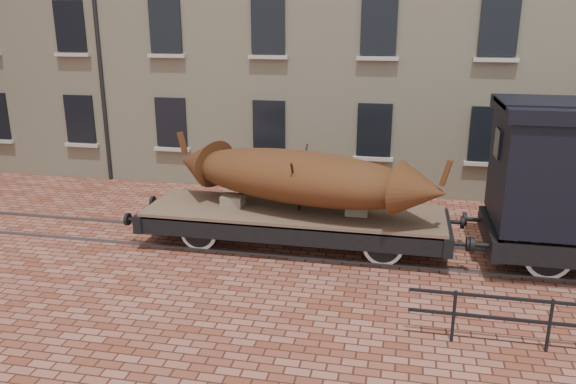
# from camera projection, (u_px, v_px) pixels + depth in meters

# --- Properties ---
(ground) EXTENTS (90.00, 90.00, 0.00)m
(ground) POSITION_uv_depth(u_px,v_px,m) (319.00, 248.00, 14.29)
(ground) COLOR brown
(rail_track) EXTENTS (30.00, 1.52, 0.06)m
(rail_track) POSITION_uv_depth(u_px,v_px,m) (319.00, 247.00, 14.28)
(rail_track) COLOR #59595E
(rail_track) RESTS_ON ground
(flatcar_wagon) EXTENTS (8.45, 2.29, 1.27)m
(flatcar_wagon) POSITION_uv_depth(u_px,v_px,m) (294.00, 217.00, 14.19)
(flatcar_wagon) COLOR brown
(flatcar_wagon) RESTS_ON ground
(iron_boat) EXTENTS (7.24, 3.56, 1.72)m
(iron_boat) POSITION_uv_depth(u_px,v_px,m) (300.00, 177.00, 13.85)
(iron_boat) COLOR #4C2B0C
(iron_boat) RESTS_ON flatcar_wagon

